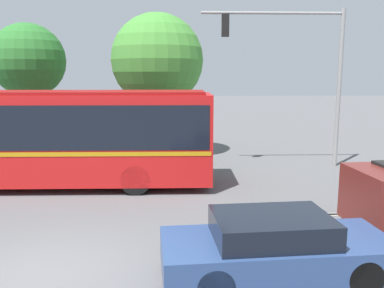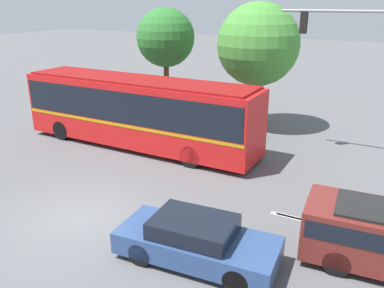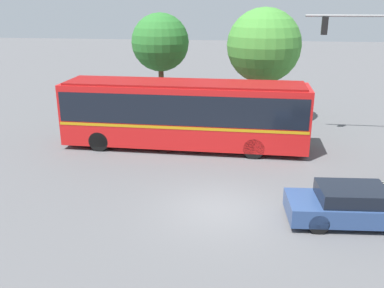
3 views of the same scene
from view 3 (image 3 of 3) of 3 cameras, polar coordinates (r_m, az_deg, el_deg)
The scene contains 6 objects.
ground_plane at distance 15.38m, azimuth 3.51°, elevation -8.86°, with size 140.00×140.00×0.00m, color #5B5B5E.
city_bus at distance 21.11m, azimuth -1.12°, elevation 4.51°, with size 12.27×2.68×3.39m.
sedan_foreground at distance 15.27m, azimuth 21.08°, elevation -7.80°, with size 4.58×2.15×1.29m.
flowering_hedge at distance 25.59m, azimuth 3.01°, elevation 4.35°, with size 6.63×1.05×1.55m.
street_tree_left at distance 27.64m, azimuth -4.32°, elevation 13.56°, with size 3.67×3.67×6.50m.
street_tree_centre at distance 25.94m, azimuth 9.74°, elevation 13.02°, with size 4.41×4.41×6.86m.
Camera 3 is at (0.89, -13.60, 7.13)m, focal length 39.27 mm.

